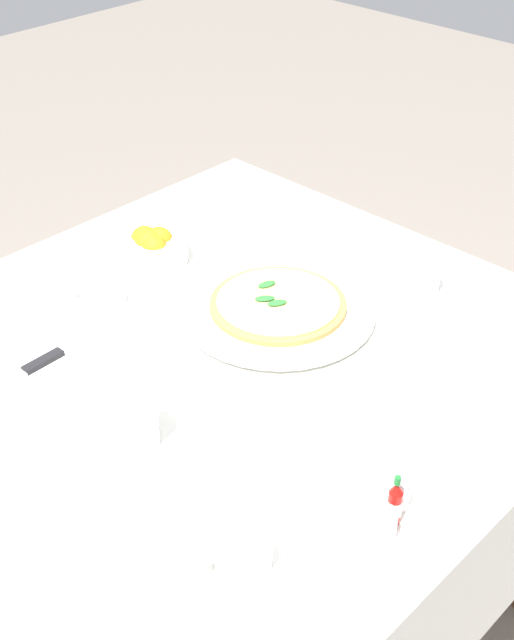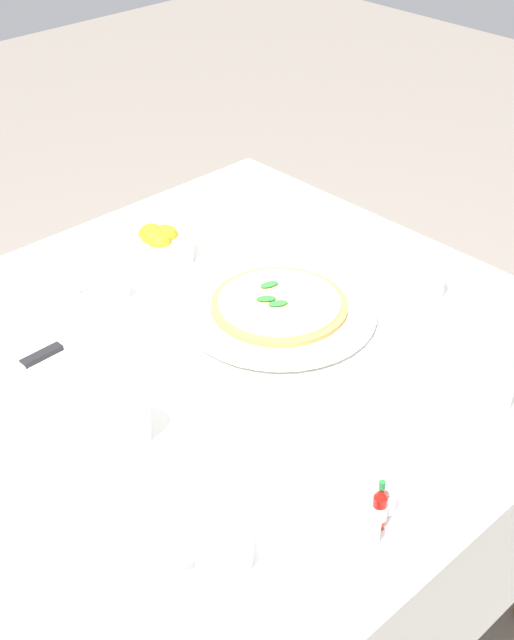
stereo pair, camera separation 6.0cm
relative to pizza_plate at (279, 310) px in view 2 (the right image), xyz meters
name	(u,v)px [view 2 (the right image)]	position (x,y,z in m)	size (l,w,h in m)	color
ground_plane	(239,609)	(0.12, 0.01, -0.74)	(8.00, 8.00, 0.00)	slate
dining_table	(235,402)	(0.12, 0.01, -0.14)	(1.09, 1.09, 0.73)	white
pizza_plate	(279,310)	(0.00, 0.00, 0.00)	(0.35, 0.35, 0.02)	white
pizza	(279,304)	(0.00, 0.00, 0.01)	(0.25, 0.25, 0.02)	#C68E47
coffee_cup_right_edge	(424,282)	(-0.24, 0.14, 0.02)	(0.13, 0.13, 0.07)	white
coffee_cup_far_right	(223,548)	(0.45, 0.35, 0.02)	(0.13, 0.13, 0.07)	white
coffee_cup_far_left	(108,287)	(0.19, -0.26, 0.02)	(0.13, 0.13, 0.06)	white
water_glass_left_edge	(128,416)	(0.39, 0.08, 0.03)	(0.07, 0.07, 0.10)	white
water_glass_center_back	(491,379)	(-0.06, 0.41, 0.04)	(0.07, 0.07, 0.12)	white
napkin_folded	(18,375)	(0.44, -0.16, 0.00)	(0.23, 0.16, 0.02)	white
dinner_knife	(16,369)	(0.44, -0.16, 0.01)	(0.20, 0.02, 0.01)	silver
citrus_bowl	(157,244)	(0.03, -0.32, 0.02)	(0.15, 0.15, 0.07)	white
hot_sauce_bottle	(379,508)	(0.26, 0.45, 0.02)	(0.02, 0.02, 0.08)	#B7140F
salt_shaker	(371,528)	(0.28, 0.46, 0.01)	(0.03, 0.03, 0.06)	white
pepper_shaker	(387,498)	(0.23, 0.44, 0.01)	(0.03, 0.03, 0.06)	white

